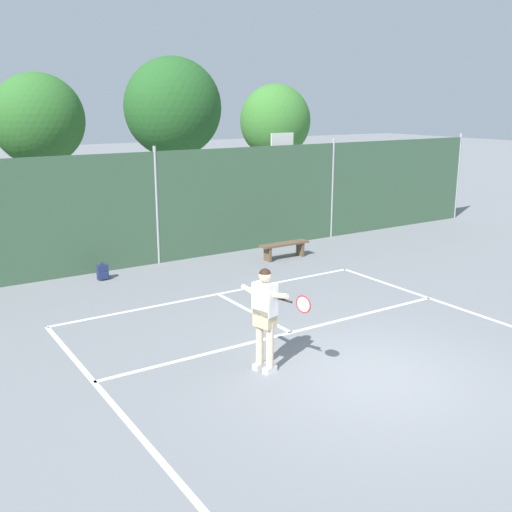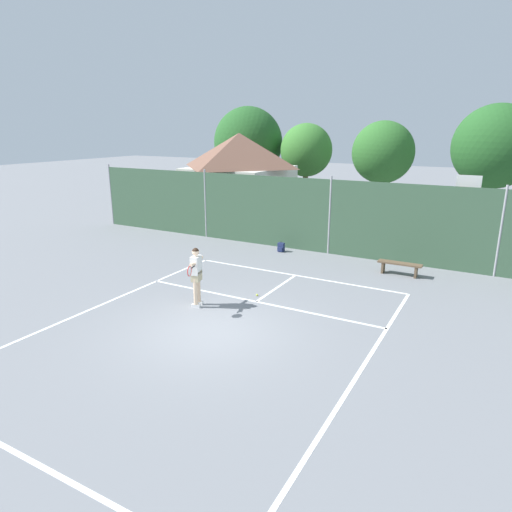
{
  "view_description": "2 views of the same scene",
  "coord_description": "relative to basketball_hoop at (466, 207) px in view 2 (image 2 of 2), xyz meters",
  "views": [
    {
      "loc": [
        -6.84,
        -6.76,
        4.57
      ],
      "look_at": [
        0.78,
        4.98,
        0.97
      ],
      "focal_mm": 42.11,
      "sensor_mm": 36.0,
      "label": 1
    },
    {
      "loc": [
        6.4,
        -9.08,
        5.29
      ],
      "look_at": [
        -1.1,
        4.45,
        0.86
      ],
      "focal_mm": 31.35,
      "sensor_mm": 36.0,
      "label": 2
    }
  ],
  "objects": [
    {
      "name": "ground_plane",
      "position": [
        -5.18,
        -10.16,
        -2.31
      ],
      "size": [
        120.0,
        120.0,
        0.0
      ],
      "primitive_type": "plane",
      "color": "slate"
    },
    {
      "name": "court_markings",
      "position": [
        -5.18,
        -9.52,
        -2.31
      ],
      "size": [
        8.3,
        11.1,
        0.01
      ],
      "color": "white",
      "rests_on": "ground"
    },
    {
      "name": "chainlink_fence",
      "position": [
        -5.18,
        -1.16,
        -0.69
      ],
      "size": [
        26.09,
        0.09,
        3.38
      ],
      "color": "#38563D",
      "rests_on": "ground"
    },
    {
      "name": "basketball_hoop",
      "position": [
        0.0,
        0.0,
        0.0
      ],
      "size": [
        0.9,
        0.67,
        3.55
      ],
      "color": "#284CB2",
      "rests_on": "ground"
    },
    {
      "name": "clubhouse_building",
      "position": [
        -12.68,
        3.78,
        0.3
      ],
      "size": [
        5.55,
        5.89,
        5.04
      ],
      "color": "silver",
      "rests_on": "ground"
    },
    {
      "name": "treeline_backdrop",
      "position": [
        -6.19,
        9.54,
        1.76
      ],
      "size": [
        26.2,
        4.55,
        6.82
      ],
      "color": "brown",
      "rests_on": "ground"
    },
    {
      "name": "tennis_player",
      "position": [
        -6.6,
        -8.88,
        -1.2
      ],
      "size": [
        0.52,
        1.38,
        1.85
      ],
      "color": "silver",
      "rests_on": "ground"
    },
    {
      "name": "tennis_ball",
      "position": [
        -5.4,
        -7.23,
        -2.28
      ],
      "size": [
        0.07,
        0.07,
        0.07
      ],
      "primitive_type": "sphere",
      "color": "#CCE033",
      "rests_on": "ground"
    },
    {
      "name": "backpack_navy",
      "position": [
        -7.12,
        -1.91,
        -2.12
      ],
      "size": [
        0.29,
        0.25,
        0.46
      ],
      "color": "navy",
      "rests_on": "ground"
    },
    {
      "name": "courtside_bench",
      "position": [
        -1.8,
        -2.74,
        -1.95
      ],
      "size": [
        1.6,
        0.36,
        0.48
      ],
      "color": "brown",
      "rests_on": "ground"
    }
  ]
}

